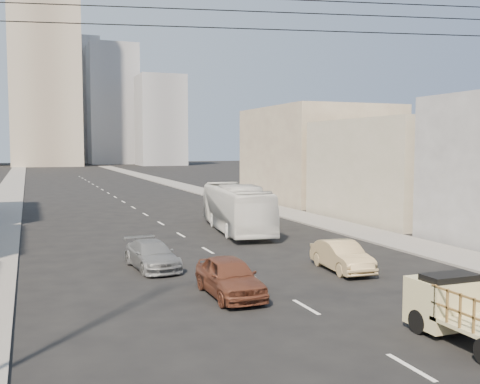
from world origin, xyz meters
TOP-DOWN VIEW (x-y plane):
  - sidewalk_left at (-11.75, 70.00)m, footprint 3.50×180.00m
  - sidewalk_right at (11.75, 70.00)m, footprint 3.50×180.00m
  - lane_dashes at (0.00, 53.00)m, footprint 0.15×104.00m
  - flatbed_pickup at (2.81, 2.95)m, footprint 1.95×4.41m
  - city_bus at (4.04, 26.28)m, footprint 4.24×11.91m
  - sedan_brown at (-2.10, 10.42)m, footprint 1.87×4.56m
  - sedan_tan at (4.36, 12.78)m, footprint 1.83×4.38m
  - sedan_grey at (-3.92, 16.44)m, footprint 2.26×4.71m
  - overhead_wires at (0.00, 1.50)m, footprint 23.01×5.02m
  - bldg_right_mid at (19.50, 28.00)m, footprint 11.00×14.00m
  - bldg_right_far at (20.00, 44.00)m, footprint 12.00×16.00m
  - high_rise_tower at (-4.00, 170.00)m, footprint 20.00×20.00m
  - midrise_ne at (18.00, 185.00)m, footprint 16.00×16.00m
  - midrise_back at (6.00, 200.00)m, footprint 18.00×18.00m
  - midrise_east at (30.00, 165.00)m, footprint 14.00×14.00m

SIDE VIEW (x-z plane):
  - lane_dashes at x=0.00m, z-range 0.00..0.01m
  - sidewalk_left at x=-11.75m, z-range 0.00..0.12m
  - sidewalk_right at x=11.75m, z-range 0.00..0.12m
  - sedan_grey at x=-3.92m, z-range 0.00..1.32m
  - sedan_tan at x=4.36m, z-range 0.00..1.41m
  - sedan_brown at x=-2.10m, z-range 0.00..1.55m
  - flatbed_pickup at x=2.81m, z-range 0.14..2.04m
  - city_bus at x=4.04m, z-range 0.00..3.24m
  - bldg_right_mid at x=19.50m, z-range 0.00..8.00m
  - bldg_right_far at x=20.00m, z-range 0.00..10.00m
  - overhead_wires at x=0.00m, z-range 8.60..9.33m
  - midrise_east at x=30.00m, z-range 0.00..28.00m
  - midrise_ne at x=18.00m, z-range 0.00..40.00m
  - midrise_back at x=6.00m, z-range 0.00..44.00m
  - high_rise_tower at x=-4.00m, z-range 0.00..60.00m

